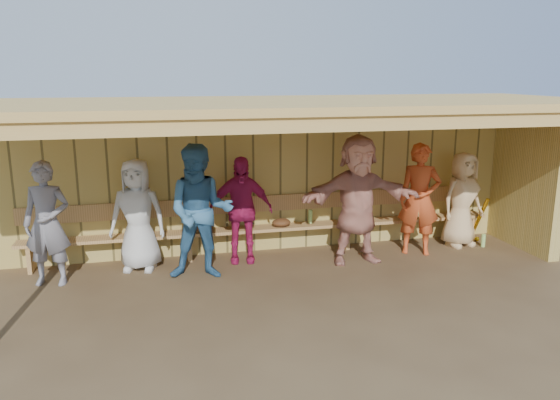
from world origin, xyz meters
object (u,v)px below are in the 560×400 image
at_px(player_c, 200,212).
at_px(player_g, 419,199).
at_px(player_f, 358,199).
at_px(bench, 269,221).
at_px(player_b, 138,215).
at_px(player_h, 462,199).
at_px(player_d, 241,210).
at_px(player_a, 47,224).

height_order(player_c, player_g, player_c).
distance_m(player_c, player_f, 2.38).
bearing_deg(bench, player_g, -13.91).
relative_size(player_b, player_c, 0.87).
relative_size(player_f, player_g, 1.11).
bearing_deg(player_f, bench, 150.14).
bearing_deg(player_g, player_b, -158.97).
relative_size(player_b, player_h, 1.04).
distance_m(player_b, player_c, 1.04).
bearing_deg(player_d, player_b, -171.67).
height_order(player_d, player_f, player_f).
bearing_deg(player_g, player_d, -160.88).
bearing_deg(player_b, player_g, 10.91).
distance_m(player_c, player_d, 0.87).
height_order(player_b, player_g, player_g).
bearing_deg(player_b, player_f, 6.72).
height_order(player_b, bench, player_b).
distance_m(player_f, bench, 1.50).
relative_size(player_b, bench, 0.22).
relative_size(player_a, player_f, 0.87).
xyz_separation_m(player_c, player_f, (2.38, 0.11, 0.03)).
height_order(player_a, player_g, player_g).
relative_size(player_d, player_f, 0.83).
bearing_deg(player_f, player_h, 12.26).
relative_size(player_a, bench, 0.23).
bearing_deg(player_h, player_d, 166.65).
bearing_deg(player_b, player_c, -17.94).
bearing_deg(player_c, player_h, 16.16).
xyz_separation_m(player_b, player_f, (3.25, -0.44, 0.16)).
distance_m(player_b, player_d, 1.53).
distance_m(player_a, player_f, 4.44).
relative_size(player_b, player_f, 0.84).
bearing_deg(player_d, player_g, 2.85).
distance_m(player_b, player_g, 4.38).
bearing_deg(bench, player_d, -148.98).
height_order(player_b, player_d, player_b).
bearing_deg(player_c, player_g, 14.47).
bearing_deg(bench, player_a, -168.92).
xyz_separation_m(player_a, player_c, (2.05, -0.23, 0.10)).
bearing_deg(bench, player_c, -143.70).
relative_size(player_c, player_d, 1.17).
height_order(player_b, player_h, player_b).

